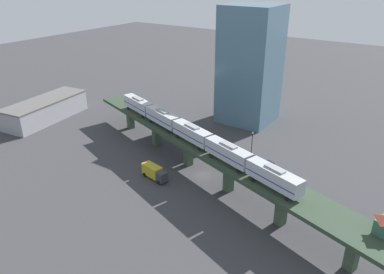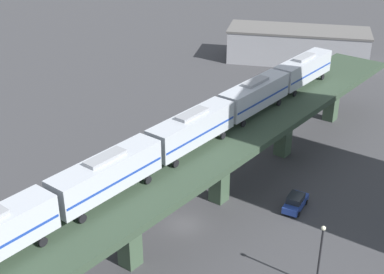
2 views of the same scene
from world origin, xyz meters
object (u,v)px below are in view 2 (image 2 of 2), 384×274
at_px(subway_train, 192,128).
at_px(street_car_blue, 295,202).
at_px(street_lamp, 320,252).
at_px(warehouse_building, 298,45).
at_px(delivery_truck, 150,163).

relative_size(subway_train, street_car_blue, 12.94).
relative_size(street_lamp, warehouse_building, 0.23).
bearing_deg(street_lamp, delivery_truck, 149.15).
distance_m(street_car_blue, warehouse_building, 55.80).
relative_size(street_car_blue, delivery_truck, 0.62).
bearing_deg(delivery_truck, subway_train, -35.43).
height_order(delivery_truck, warehouse_building, warehouse_building).
bearing_deg(delivery_truck, warehouse_building, 79.75).
height_order(subway_train, street_car_blue, subway_train).
height_order(street_car_blue, warehouse_building, warehouse_building).
xyz_separation_m(subway_train, warehouse_building, (1.96, 58.93, -6.96)).
height_order(street_car_blue, street_lamp, street_lamp).
bearing_deg(warehouse_building, street_lamp, -78.58).
xyz_separation_m(street_lamp, warehouse_building, (-13.61, 67.34, -0.70)).
bearing_deg(street_lamp, subway_train, 151.60).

